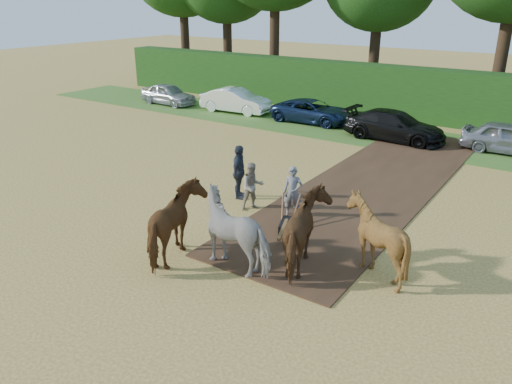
% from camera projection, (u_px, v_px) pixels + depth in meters
% --- Properties ---
extents(ground, '(120.00, 120.00, 0.00)m').
position_uv_depth(ground, '(238.00, 243.00, 14.79)').
color(ground, gold).
rests_on(ground, ground).
extents(earth_strip, '(4.50, 17.00, 0.05)m').
position_uv_depth(earth_strip, '(375.00, 183.00, 19.39)').
color(earth_strip, '#472D1C').
rests_on(earth_strip, ground).
extents(grass_verge, '(50.00, 5.00, 0.03)m').
position_uv_depth(grass_verge, '(399.00, 138.00, 25.56)').
color(grass_verge, '#38601E').
rests_on(grass_verge, ground).
extents(hedgerow, '(46.00, 1.60, 3.00)m').
position_uv_depth(hedgerow, '(428.00, 96.00, 28.48)').
color(hedgerow, '#14380F').
rests_on(hedgerow, ground).
extents(spectator_near, '(0.98, 1.02, 1.65)m').
position_uv_depth(spectator_near, '(253.00, 186.00, 16.83)').
color(spectator_near, '#B4A88D').
rests_on(spectator_near, ground).
extents(spectator_far, '(0.87, 1.24, 1.96)m').
position_uv_depth(spectator_far, '(239.00, 172.00, 17.73)').
color(spectator_far, '#272B34').
rests_on(spectator_far, ground).
extents(plough_team, '(6.85, 5.89, 2.06)m').
position_uv_depth(plough_team, '(275.00, 230.00, 13.25)').
color(plough_team, brown).
rests_on(plough_team, ground).
extents(parked_cars, '(35.66, 3.28, 1.49)m').
position_uv_depth(parked_cars, '(403.00, 125.00, 25.26)').
color(parked_cars, '#A9ABB0').
rests_on(parked_cars, ground).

